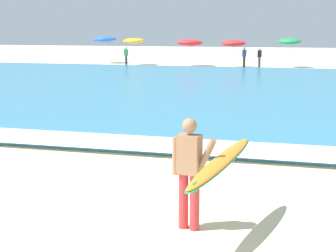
% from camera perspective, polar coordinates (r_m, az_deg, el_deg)
% --- Properties ---
extents(ground_plane, '(160.00, 160.00, 0.00)m').
position_cam_1_polar(ground_plane, '(8.44, -16.06, -10.62)').
color(ground_plane, beige).
extents(sea, '(120.00, 28.00, 0.14)m').
position_cam_1_polar(sea, '(26.02, 5.68, 4.26)').
color(sea, teal).
rests_on(sea, ground).
extents(surf_foam, '(120.00, 1.71, 0.01)m').
position_cam_1_polar(surf_foam, '(13.13, -3.90, -1.87)').
color(surf_foam, white).
rests_on(surf_foam, sea).
extents(surfer_with_board, '(1.16, 2.53, 1.73)m').
position_cam_1_polar(surfer_with_board, '(7.57, 4.05, -4.48)').
color(surfer_with_board, red).
rests_on(surfer_with_board, ground).
extents(beach_umbrella_0, '(2.06, 2.08, 2.43)m').
position_cam_1_polar(beach_umbrella_0, '(46.41, -7.10, 9.64)').
color(beach_umbrella_0, beige).
rests_on(beach_umbrella_0, ground).
extents(beach_umbrella_1, '(1.81, 1.84, 2.32)m').
position_cam_1_polar(beach_umbrella_1, '(43.76, -3.87, 9.51)').
color(beach_umbrella_1, beige).
rests_on(beach_umbrella_1, ground).
extents(beach_umbrella_2, '(2.11, 2.12, 2.22)m').
position_cam_1_polar(beach_umbrella_2, '(42.33, 2.47, 9.31)').
color(beach_umbrella_2, beige).
rests_on(beach_umbrella_2, ground).
extents(beach_umbrella_3, '(1.95, 1.96, 2.21)m').
position_cam_1_polar(beach_umbrella_3, '(41.15, 7.34, 9.19)').
color(beach_umbrella_3, beige).
rests_on(beach_umbrella_3, ground).
extents(beach_umbrella_4, '(1.77, 1.81, 2.40)m').
position_cam_1_polar(beach_umbrella_4, '(41.97, 13.49, 9.22)').
color(beach_umbrella_4, beige).
rests_on(beach_umbrella_4, ground).
extents(beachgoer_near_row_left, '(0.32, 0.20, 1.58)m').
position_cam_1_polar(beachgoer_near_row_left, '(41.37, 8.55, 7.69)').
color(beachgoer_near_row_left, '#383842').
rests_on(beachgoer_near_row_left, ground).
extents(beachgoer_near_row_mid, '(0.32, 0.20, 1.58)m').
position_cam_1_polar(beachgoer_near_row_mid, '(40.94, 10.22, 7.61)').
color(beachgoer_near_row_mid, '#383842').
rests_on(beachgoer_near_row_mid, ground).
extents(beachgoer_near_row_right, '(0.32, 0.20, 1.58)m').
position_cam_1_polar(beachgoer_near_row_right, '(42.48, -4.72, 7.85)').
color(beachgoer_near_row_right, '#383842').
rests_on(beachgoer_near_row_right, ground).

